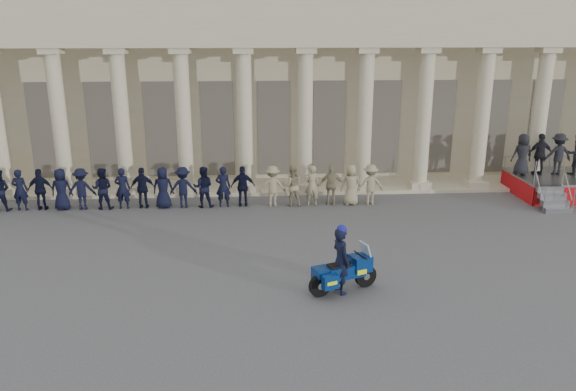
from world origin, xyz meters
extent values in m
plane|color=#49494C|center=(0.00, 0.00, 0.00)|extent=(90.00, 90.00, 0.00)
cube|color=#BAAE8B|center=(0.00, 15.00, 4.50)|extent=(40.00, 10.00, 9.00)
cube|color=#BAAE8B|center=(0.00, 8.80, 0.07)|extent=(40.00, 2.60, 0.15)
cube|color=#BAAE8B|center=(0.00, 8.00, 6.79)|extent=(35.80, 1.00, 1.00)
cube|color=#BAAE8B|center=(0.00, 8.00, 7.89)|extent=(35.80, 1.00, 1.20)
cube|color=#BAAE8B|center=(-11.70, 8.00, 0.30)|extent=(0.90, 0.90, 0.30)
cube|color=#BAAE8B|center=(-9.10, 8.00, 0.30)|extent=(0.90, 0.90, 0.30)
cylinder|color=#BAAE8B|center=(-9.10, 8.00, 3.25)|extent=(0.64, 0.64, 5.60)
cube|color=#BAAE8B|center=(-9.10, 8.00, 6.17)|extent=(0.85, 0.85, 0.24)
cube|color=#BAAE8B|center=(-6.50, 8.00, 0.30)|extent=(0.90, 0.90, 0.30)
cylinder|color=#BAAE8B|center=(-6.50, 8.00, 3.25)|extent=(0.64, 0.64, 5.60)
cube|color=#BAAE8B|center=(-6.50, 8.00, 6.17)|extent=(0.85, 0.85, 0.24)
cube|color=#BAAE8B|center=(-3.90, 8.00, 0.30)|extent=(0.90, 0.90, 0.30)
cylinder|color=#BAAE8B|center=(-3.90, 8.00, 3.25)|extent=(0.64, 0.64, 5.60)
cube|color=#BAAE8B|center=(-3.90, 8.00, 6.17)|extent=(0.85, 0.85, 0.24)
cube|color=#BAAE8B|center=(-1.30, 8.00, 0.30)|extent=(0.90, 0.90, 0.30)
cylinder|color=#BAAE8B|center=(-1.30, 8.00, 3.25)|extent=(0.64, 0.64, 5.60)
cube|color=#BAAE8B|center=(-1.30, 8.00, 6.17)|extent=(0.85, 0.85, 0.24)
cube|color=#BAAE8B|center=(1.30, 8.00, 0.30)|extent=(0.90, 0.90, 0.30)
cylinder|color=#BAAE8B|center=(1.30, 8.00, 3.25)|extent=(0.64, 0.64, 5.60)
cube|color=#BAAE8B|center=(1.30, 8.00, 6.17)|extent=(0.85, 0.85, 0.24)
cube|color=#BAAE8B|center=(3.90, 8.00, 0.30)|extent=(0.90, 0.90, 0.30)
cylinder|color=#BAAE8B|center=(3.90, 8.00, 3.25)|extent=(0.64, 0.64, 5.60)
cube|color=#BAAE8B|center=(3.90, 8.00, 6.17)|extent=(0.85, 0.85, 0.24)
cube|color=#BAAE8B|center=(6.50, 8.00, 0.30)|extent=(0.90, 0.90, 0.30)
cylinder|color=#BAAE8B|center=(6.50, 8.00, 3.25)|extent=(0.64, 0.64, 5.60)
cube|color=#BAAE8B|center=(6.50, 8.00, 6.17)|extent=(0.85, 0.85, 0.24)
cube|color=#BAAE8B|center=(9.10, 8.00, 0.30)|extent=(0.90, 0.90, 0.30)
cylinder|color=#BAAE8B|center=(9.10, 8.00, 3.25)|extent=(0.64, 0.64, 5.60)
cube|color=#BAAE8B|center=(9.10, 8.00, 6.17)|extent=(0.85, 0.85, 0.24)
cube|color=#BAAE8B|center=(11.70, 8.00, 0.30)|extent=(0.90, 0.90, 0.30)
cylinder|color=#BAAE8B|center=(11.70, 8.00, 3.25)|extent=(0.64, 0.64, 5.60)
cube|color=#BAAE8B|center=(11.70, 8.00, 6.17)|extent=(0.85, 0.85, 0.24)
cube|color=black|center=(-10.40, 10.02, 2.55)|extent=(1.30, 0.12, 4.20)
cube|color=black|center=(-7.80, 10.02, 2.55)|extent=(1.30, 0.12, 4.20)
cube|color=black|center=(-5.20, 10.02, 2.55)|extent=(1.30, 0.12, 4.20)
cube|color=black|center=(-2.60, 10.02, 2.55)|extent=(1.30, 0.12, 4.20)
cube|color=black|center=(0.00, 10.02, 2.55)|extent=(1.30, 0.12, 4.20)
cube|color=black|center=(2.60, 10.02, 2.55)|extent=(1.30, 0.12, 4.20)
cube|color=black|center=(5.20, 10.02, 2.55)|extent=(1.30, 0.12, 4.20)
cube|color=black|center=(7.80, 10.02, 2.55)|extent=(1.30, 0.12, 4.20)
cube|color=black|center=(10.40, 10.02, 2.55)|extent=(1.30, 0.12, 4.20)
cube|color=black|center=(13.00, 10.02, 2.55)|extent=(1.30, 0.12, 4.20)
imported|color=black|center=(-10.31, 6.11, 0.85)|extent=(0.62, 0.41, 1.70)
imported|color=black|center=(-9.50, 6.11, 0.85)|extent=(0.99, 0.41, 1.70)
imported|color=black|center=(-8.69, 6.11, 0.85)|extent=(0.83, 0.54, 1.70)
imported|color=black|center=(-7.88, 6.11, 0.85)|extent=(1.10, 0.63, 1.70)
imported|color=black|center=(-7.07, 6.11, 0.85)|extent=(0.83, 0.64, 1.70)
imported|color=black|center=(-6.25, 6.11, 0.85)|extent=(0.62, 0.41, 1.70)
imported|color=black|center=(-5.44, 6.11, 0.85)|extent=(0.99, 0.41, 1.70)
imported|color=black|center=(-4.63, 6.11, 0.85)|extent=(0.83, 0.54, 1.70)
imported|color=black|center=(-3.82, 6.11, 0.85)|extent=(1.10, 0.63, 1.70)
imported|color=black|center=(-3.01, 6.11, 0.85)|extent=(0.83, 0.64, 1.70)
imported|color=black|center=(-2.20, 6.11, 0.85)|extent=(0.62, 0.41, 1.70)
imported|color=black|center=(-1.39, 6.11, 0.85)|extent=(0.99, 0.41, 1.70)
imported|color=gray|center=(-0.18, 6.11, 0.85)|extent=(1.10, 0.63, 1.70)
imported|color=gray|center=(0.63, 6.11, 0.85)|extent=(0.83, 0.64, 1.70)
imported|color=gray|center=(1.44, 6.11, 0.85)|extent=(0.62, 0.41, 1.70)
imported|color=gray|center=(2.25, 6.11, 0.85)|extent=(0.99, 0.41, 1.70)
imported|color=gray|center=(3.06, 6.11, 0.85)|extent=(0.83, 0.54, 1.70)
imported|color=gray|center=(3.87, 6.11, 0.85)|extent=(1.10, 0.63, 1.70)
cube|color=gray|center=(12.71, 6.97, 0.84)|extent=(4.41, 3.15, 0.10)
cube|color=#A60D10|center=(10.52, 6.97, 0.40)|extent=(0.04, 3.15, 0.79)
cube|color=gray|center=(11.10, 4.50, 0.11)|extent=(1.10, 0.28, 0.22)
cube|color=gray|center=(11.10, 4.78, 0.33)|extent=(1.10, 0.28, 0.22)
cube|color=gray|center=(11.10, 5.06, 0.56)|extent=(1.10, 0.28, 0.22)
cube|color=gray|center=(11.10, 5.34, 0.78)|extent=(1.10, 0.28, 0.22)
cylinder|color=gray|center=(12.71, 8.50, 1.39)|extent=(4.41, 0.04, 0.04)
imported|color=black|center=(10.71, 7.17, 1.80)|extent=(0.89, 0.58, 1.81)
imported|color=black|center=(11.51, 7.17, 1.80)|extent=(1.06, 0.44, 1.81)
imported|color=black|center=(12.31, 7.17, 1.80)|extent=(1.17, 0.67, 1.81)
imported|color=black|center=(13.11, 7.17, 1.80)|extent=(0.88, 0.69, 1.81)
cylinder|color=black|center=(2.22, -1.61, 0.32)|extent=(0.65, 0.36, 0.64)
cylinder|color=black|center=(0.86, -2.14, 0.32)|extent=(0.65, 0.36, 0.64)
cube|color=navy|center=(1.58, -1.86, 0.60)|extent=(1.19, 0.79, 0.37)
cube|color=navy|center=(2.04, -1.68, 0.76)|extent=(0.68, 0.67, 0.44)
cube|color=silver|center=(2.04, -1.68, 0.54)|extent=(0.31, 0.35, 0.12)
cube|color=#B2BFCC|center=(2.19, -1.62, 1.09)|extent=(0.35, 0.49, 0.52)
cube|color=black|center=(1.40, -1.93, 0.80)|extent=(0.71, 0.54, 0.10)
cube|color=navy|center=(0.90, -2.12, 0.68)|extent=(0.44, 0.43, 0.21)
cube|color=navy|center=(1.11, -2.38, 0.54)|extent=(0.49, 0.36, 0.39)
cube|color=#F0FD0D|center=(1.11, -2.38, 0.54)|extent=(0.36, 0.32, 0.10)
cube|color=navy|center=(0.88, -1.80, 0.54)|extent=(0.49, 0.36, 0.39)
cube|color=#F0FD0D|center=(0.88, -1.80, 0.54)|extent=(0.36, 0.32, 0.10)
cylinder|color=silver|center=(1.05, -1.82, 0.29)|extent=(0.58, 0.30, 0.10)
cylinder|color=black|center=(2.04, -1.68, 0.99)|extent=(0.28, 0.65, 0.04)
imported|color=black|center=(1.45, -1.91, 0.95)|extent=(0.68, 0.81, 1.90)
sphere|color=navy|center=(1.45, -1.91, 1.85)|extent=(0.28, 0.28, 0.28)
camera|label=1|loc=(-0.81, -16.03, 7.08)|focal=35.00mm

